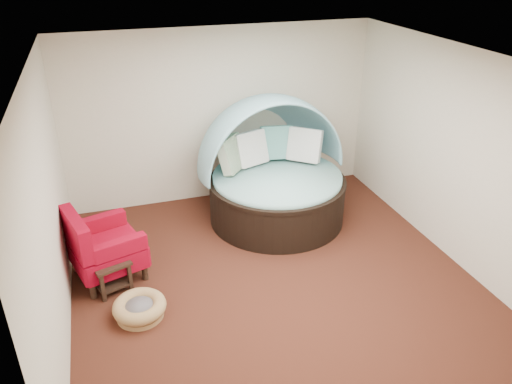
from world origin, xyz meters
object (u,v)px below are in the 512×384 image
object	(u,v)px
pet_basket	(140,308)
side_table	(110,271)
canopy_daybed	(274,164)
red_armchair	(102,247)

from	to	relation	value
pet_basket	side_table	bearing A→B (deg)	114.07
canopy_daybed	red_armchair	bearing A→B (deg)	-166.04
canopy_daybed	pet_basket	xyz separation A→B (m)	(-2.28, -1.79, -0.78)
canopy_daybed	side_table	xyz separation A→B (m)	(-2.56, -1.17, -0.62)
pet_basket	canopy_daybed	bearing A→B (deg)	38.10
pet_basket	side_table	distance (m)	0.70
pet_basket	side_table	world-z (taller)	side_table
canopy_daybed	side_table	distance (m)	2.88
pet_basket	red_armchair	xyz separation A→B (m)	(-0.34, 0.91, 0.34)
pet_basket	red_armchair	world-z (taller)	red_armchair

